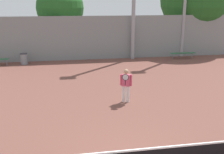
{
  "coord_description": "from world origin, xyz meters",
  "views": [
    {
      "loc": [
        -1.7,
        -5.84,
        4.69
      ],
      "look_at": [
        0.47,
        6.94,
        0.93
      ],
      "focal_mm": 42.0,
      "sensor_mm": 36.0,
      "label": 1
    }
  ],
  "objects_px": {
    "bench_courtside_far": "(183,53)",
    "tennis_player": "(126,83)",
    "tree_green_broad": "(60,8)",
    "trash_bin": "(24,59)"
  },
  "relations": [
    {
      "from": "tennis_player",
      "to": "trash_bin",
      "type": "xyz_separation_m",
      "value": [
        -6.02,
        9.01,
        -0.51
      ]
    },
    {
      "from": "bench_courtside_far",
      "to": "tennis_player",
      "type": "bearing_deg",
      "value": -127.82
    },
    {
      "from": "tree_green_broad",
      "to": "tennis_player",
      "type": "bearing_deg",
      "value": -75.65
    },
    {
      "from": "trash_bin",
      "to": "tree_green_broad",
      "type": "relative_size",
      "value": 0.14
    },
    {
      "from": "tennis_player",
      "to": "bench_courtside_far",
      "type": "relative_size",
      "value": 0.76
    },
    {
      "from": "bench_courtside_far",
      "to": "tree_green_broad",
      "type": "distance_m",
      "value": 11.26
    },
    {
      "from": "tennis_player",
      "to": "bench_courtside_far",
      "type": "height_order",
      "value": "tennis_player"
    },
    {
      "from": "trash_bin",
      "to": "bench_courtside_far",
      "type": "bearing_deg",
      "value": -0.46
    },
    {
      "from": "tennis_player",
      "to": "trash_bin",
      "type": "relative_size",
      "value": 1.94
    },
    {
      "from": "tree_green_broad",
      "to": "bench_courtside_far",
      "type": "bearing_deg",
      "value": -18.84
    }
  ]
}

